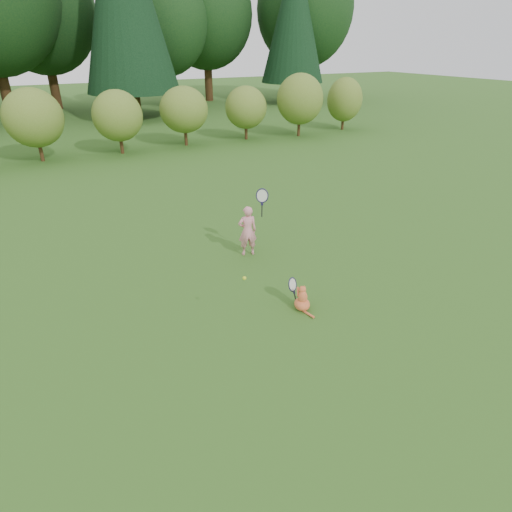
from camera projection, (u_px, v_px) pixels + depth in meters
ground at (267, 313)px, 7.32m from camera, size 100.00×100.00×0.00m
shrub_row at (108, 120)px, 16.97m from camera, size 28.00×3.00×2.80m
child at (248, 230)px, 9.10m from camera, size 0.64×0.43×1.66m
cat at (302, 297)px, 7.35m from camera, size 0.41×0.67×0.62m
tennis_ball at (244, 278)px, 6.48m from camera, size 0.06×0.06×0.06m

